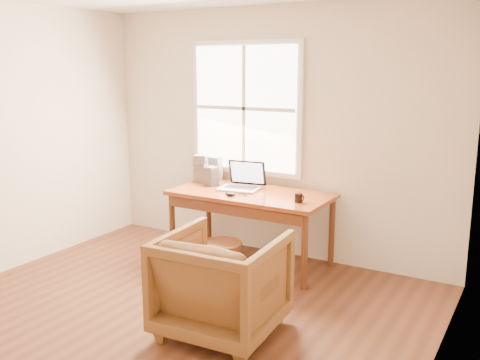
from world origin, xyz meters
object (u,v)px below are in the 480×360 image
object	(u,v)px
armchair	(222,283)
laptop	(239,176)
desk	(251,194)
wicker_stool	(222,261)
cd_stack_a	(215,168)
coffee_mug	(298,198)

from	to	relation	value
armchair	laptop	distance (m)	1.64
desk	wicker_stool	distance (m)	0.75
desk	armchair	world-z (taller)	armchair
armchair	cd_stack_a	bearing A→B (deg)	-59.45
desk	coffee_mug	size ratio (longest dim) A/B	18.92
laptop	desk	bearing A→B (deg)	-15.25
armchair	wicker_stool	world-z (taller)	armchair
coffee_mug	armchair	bearing A→B (deg)	-87.37
armchair	coffee_mug	bearing A→B (deg)	-95.88
desk	coffee_mug	distance (m)	0.59
coffee_mug	cd_stack_a	size ratio (longest dim) A/B	0.33
armchair	coffee_mug	distance (m)	1.32
cd_stack_a	armchair	bearing A→B (deg)	-55.91
desk	armchair	size ratio (longest dim) A/B	1.85
desk	coffee_mug	bearing A→B (deg)	-12.57
laptop	cd_stack_a	size ratio (longest dim) A/B	1.59
desk	coffee_mug	world-z (taller)	coffee_mug
coffee_mug	laptop	bearing A→B (deg)	173.40
laptop	armchair	bearing A→B (deg)	-71.71
wicker_stool	laptop	bearing A→B (deg)	103.26
desk	cd_stack_a	world-z (taller)	cd_stack_a
wicker_stool	cd_stack_a	world-z (taller)	cd_stack_a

